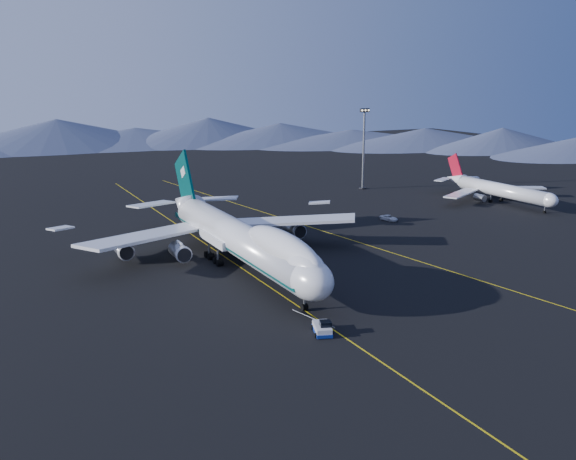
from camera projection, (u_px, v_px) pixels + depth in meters
name	position (u px, v px, depth m)	size (l,w,h in m)	color
ground	(239.00, 267.00, 123.26)	(500.00, 500.00, 0.00)	black
taxiway_line_main	(239.00, 267.00, 123.26)	(0.25, 220.00, 0.01)	gold
taxiway_line_side	(345.00, 238.00, 145.07)	(0.25, 200.00, 0.01)	gold
boeing_747	(239.00, 237.00, 121.93)	(59.62, 72.43, 19.37)	silver
pushback_tug	(322.00, 329.00, 91.21)	(3.69, 5.04, 1.98)	silver
second_jet	(498.00, 189.00, 185.40)	(38.30, 43.27, 12.31)	silver
service_van	(389.00, 218.00, 162.33)	(2.33, 5.04, 1.40)	silver
floodlight_mast	(364.00, 149.00, 205.44)	(3.18, 2.39, 25.76)	black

